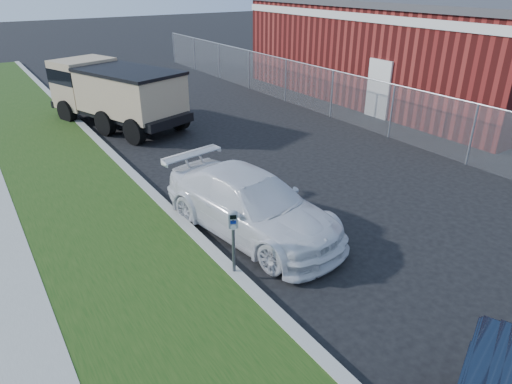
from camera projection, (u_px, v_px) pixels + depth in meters
ground at (336, 236)px, 9.74m from camera, size 120.00×120.00×0.00m
streetside at (39, 270)px, 8.49m from camera, size 6.12×50.00×0.15m
chainlink_fence at (333, 85)px, 17.46m from camera, size 0.06×30.06×30.00m
brick_building at (418, 46)px, 20.80m from camera, size 9.20×14.20×4.17m
parking_meter at (233, 228)px, 7.95m from camera, size 0.21×0.18×1.27m
white_wagon at (251, 204)px, 9.68m from camera, size 2.57×4.74×1.30m
dump_truck at (113, 91)px, 16.50m from camera, size 3.83×6.01×2.22m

